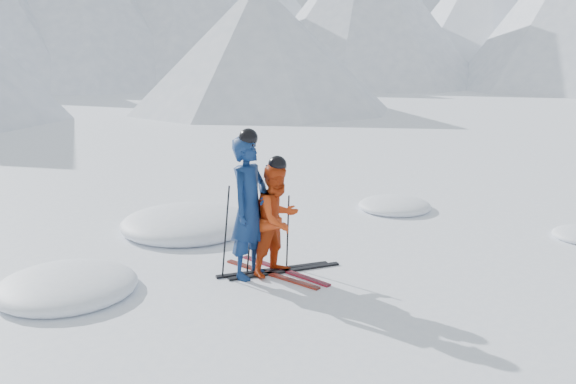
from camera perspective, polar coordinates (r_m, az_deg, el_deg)
ground at (r=9.71m, az=8.04°, el=-5.76°), size 160.00×160.00×0.00m
skier_blue at (r=8.45m, az=-3.64°, el=-1.49°), size 0.86×0.73×1.99m
skier_red at (r=8.57m, az=-0.99°, el=-2.59°), size 0.87×0.73×1.60m
pole_blue_left at (r=8.50m, az=-5.85°, el=-3.76°), size 0.13×0.09×1.32m
pole_blue_right at (r=8.87m, az=-3.19°, el=-2.98°), size 0.13×0.08×1.32m
pole_red_left at (r=8.68m, az=-3.56°, el=-4.26°), size 0.11×0.09×1.07m
pole_red_right at (r=8.94m, az=-0.02°, el=-3.71°), size 0.11×0.08×1.07m
ski_worn_left at (r=8.75m, az=-1.60°, el=-7.68°), size 0.44×1.68×0.03m
ski_worn_right at (r=8.89m, az=-0.34°, el=-7.34°), size 0.32×1.70×0.03m
ski_loose_a at (r=8.91m, az=-1.39°, el=-7.28°), size 1.65×0.60×0.03m
ski_loose_b at (r=8.86m, az=-0.29°, el=-7.41°), size 1.66×0.55×0.03m
snow_lumps at (r=10.37m, az=-6.84°, el=-4.47°), size 9.20×6.34×0.52m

